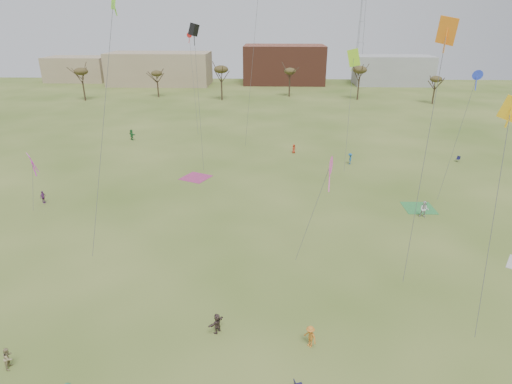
{
  "coord_description": "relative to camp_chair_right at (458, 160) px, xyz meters",
  "views": [
    {
      "loc": [
        1.4,
        -23.96,
        20.54
      ],
      "look_at": [
        0.0,
        12.0,
        5.5
      ],
      "focal_mm": 29.54,
      "sensor_mm": 36.0,
      "label": 1
    }
  ],
  "objects": [
    {
      "name": "spectator_mid_d",
      "position": [
        -55.5,
        -17.57,
        0.49
      ],
      "size": [
        0.55,
        0.94,
        1.51
      ],
      "primitive_type": "imported",
      "rotation": [
        0.0,
        0.0,
        1.36
      ],
      "color": "#863C90",
      "rests_on": "ground"
    },
    {
      "name": "flyer_mid_b",
      "position": [
        -25.69,
        -40.03,
        0.55
      ],
      "size": [
        1.15,
        1.18,
        1.62
      ],
      "primitive_type": "imported",
      "rotation": [
        0.0,
        0.0,
        5.44
      ],
      "color": "#C77325",
      "rests_on": "ground"
    },
    {
      "name": "ground",
      "position": [
        -29.85,
        -38.37,
        -0.26
      ],
      "size": [
        260.0,
        260.0,
        0.0
      ],
      "primitive_type": "plane",
      "color": "#3B561A",
      "rests_on": "ground"
    },
    {
      "name": "kites_aloft",
      "position": [
        -30.75,
        -7.41,
        19.83
      ],
      "size": [
        70.17,
        54.94,
        27.43
      ],
      "color": "red",
      "rests_on": "ground"
    },
    {
      "name": "spectator_mid_e",
      "position": [
        -11.58,
        -19.74,
        0.68
      ],
      "size": [
        1.12,
        1.01,
        1.89
      ],
      "primitive_type": "imported",
      "rotation": [
        0.0,
        0.0,
        5.9
      ],
      "color": "silver",
      "rests_on": "ground"
    },
    {
      "name": "spectator_fore_b",
      "position": [
        -44.78,
        -42.62,
        0.49
      ],
      "size": [
        0.65,
        0.79,
        1.5
      ],
      "primitive_type": "imported",
      "rotation": [
        0.0,
        0.0,
        1.69
      ],
      "color": "#9B8A62",
      "rests_on": "ground"
    },
    {
      "name": "building_grey",
      "position": [
        10.15,
        79.63,
        4.24
      ],
      "size": [
        24.0,
        12.0,
        9.0
      ],
      "primitive_type": "cube",
      "color": "gray",
      "rests_on": "ground"
    },
    {
      "name": "flyer_far_c",
      "position": [
        -16.7,
        -1.75,
        0.59
      ],
      "size": [
        0.77,
        1.17,
        1.69
      ],
      "primitive_type": "imported",
      "rotation": [
        0.0,
        0.0,
        4.58
      ],
      "color": "#1C5384",
      "rests_on": "ground"
    },
    {
      "name": "blanket_olive",
      "position": [
        -11.27,
        -17.32,
        -0.26
      ],
      "size": [
        3.47,
        3.47,
        0.03
      ],
      "primitive_type": "cube",
      "rotation": [
        0.0,
        0.0,
        0.01
      ],
      "color": "#30863F",
      "rests_on": "ground"
    },
    {
      "name": "building_brick",
      "position": [
        -24.85,
        81.63,
        5.74
      ],
      "size": [
        26.0,
        16.0,
        12.0
      ],
      "primitive_type": "cube",
      "color": "brown",
      "rests_on": "ground"
    },
    {
      "name": "building_tan",
      "position": [
        -64.85,
        76.63,
        4.74
      ],
      "size": [
        32.0,
        14.0,
        10.0
      ],
      "primitive_type": "cube",
      "color": "#937F60",
      "rests_on": "ground"
    },
    {
      "name": "tree_line",
      "position": [
        -32.69,
        40.75,
        6.83
      ],
      "size": [
        117.44,
        49.32,
        8.91
      ],
      "color": "#3A2B1E",
      "rests_on": "ground"
    },
    {
      "name": "flyer_far_b",
      "position": [
        -24.87,
        3.5,
        0.47
      ],
      "size": [
        0.82,
        0.84,
        1.46
      ],
      "primitive_type": "imported",
      "rotation": [
        0.0,
        0.0,
        0.85
      ],
      "color": "#AF371E",
      "rests_on": "ground"
    },
    {
      "name": "flyer_far_a",
      "position": [
        -53.59,
        10.23,
        0.69
      ],
      "size": [
        1.71,
        1.56,
        1.9
      ],
      "primitive_type": "imported",
      "rotation": [
        0.0,
        0.0,
        2.44
      ],
      "color": "#277739",
      "rests_on": "ground"
    },
    {
      "name": "radio_tower",
      "position": [
        0.15,
        86.63,
        18.95
      ],
      "size": [
        1.51,
        1.72,
        41.0
      ],
      "color": "#9EA3A8",
      "rests_on": "ground"
    },
    {
      "name": "spectator_fore_c",
      "position": [
        -32.08,
        -38.92,
        0.5
      ],
      "size": [
        1.21,
        1.4,
        1.52
      ],
      "primitive_type": "imported",
      "rotation": [
        0.0,
        0.0,
        4.07
      ],
      "color": "#4C3A36",
      "rests_on": "ground"
    },
    {
      "name": "camp_chair_right",
      "position": [
        0.0,
        0.0,
        0.0
      ],
      "size": [
        0.74,
        0.74,
        0.87
      ],
      "rotation": [
        0.0,
        0.0,
        5.48
      ],
      "color": "#16163C",
      "rests_on": "ground"
    },
    {
      "name": "blanket_plum",
      "position": [
        -38.86,
        -8.4,
        -0.26
      ],
      "size": [
        4.65,
        4.65,
        0.03
      ],
      "primitive_type": "cube",
      "rotation": [
        0.0,
        0.0,
        1.14
      ],
      "color": "#A43269",
      "rests_on": "ground"
    },
    {
      "name": "building_tan_west",
      "position": [
        -94.85,
        83.63,
        3.74
      ],
      "size": [
        20.0,
        12.0,
        8.0
      ],
      "primitive_type": "cube",
      "color": "#937F60",
      "rests_on": "ground"
    }
  ]
}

